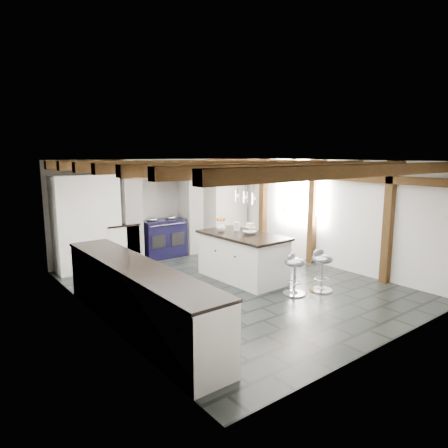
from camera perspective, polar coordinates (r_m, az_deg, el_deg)
ground at (r=7.51m, az=1.27°, el=-8.80°), size 6.00×6.00×0.00m
room_shell at (r=8.06m, az=-8.43°, el=0.22°), size 6.00×6.03×6.00m
range_cooker at (r=9.55m, az=-8.84°, el=-1.93°), size 1.00×0.63×0.99m
kitchen_island at (r=7.79m, az=2.63°, el=-4.59°), size 1.00×1.84×1.19m
bar_stool_near at (r=7.32m, az=13.79°, el=-5.78°), size 0.41×0.41×0.75m
bar_stool_far at (r=7.03m, az=10.00°, el=-6.34°), size 0.47×0.47×0.74m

